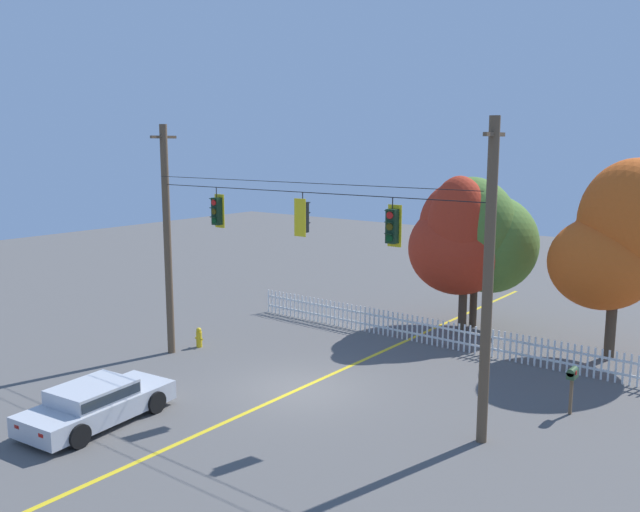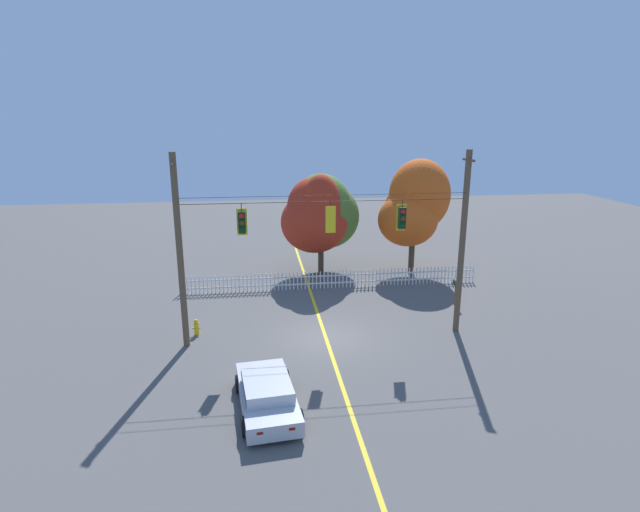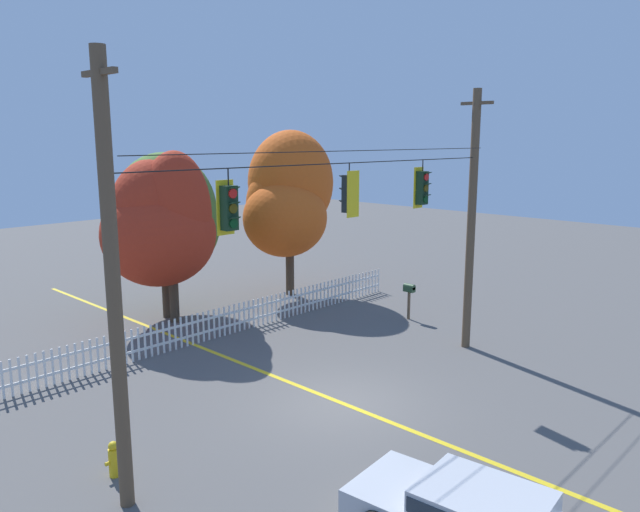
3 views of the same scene
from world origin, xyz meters
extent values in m
plane|color=#565451|center=(0.00, 0.00, 0.00)|extent=(80.00, 80.00, 0.00)
cube|color=gold|center=(0.00, 0.00, 0.00)|extent=(0.16, 36.00, 0.01)
cylinder|color=brown|center=(-6.18, 0.00, 4.19)|extent=(0.27, 0.27, 8.37)
cylinder|color=brown|center=(6.18, 0.00, 4.19)|extent=(0.27, 0.27, 8.37)
cube|color=brown|center=(-6.18, 0.00, 7.92)|extent=(0.10, 1.10, 0.10)
cube|color=brown|center=(6.18, 0.00, 7.92)|extent=(0.10, 1.10, 0.10)
cylinder|color=black|center=(0.00, 0.00, 6.25)|extent=(12.16, 0.02, 0.02)
cylinder|color=black|center=(0.00, -0.25, 6.55)|extent=(12.16, 0.02, 0.02)
cylinder|color=black|center=(-3.56, 0.00, 6.08)|extent=(0.03, 0.03, 0.35)
cube|color=yellow|center=(-3.56, 0.13, 5.45)|extent=(0.43, 0.02, 1.13)
cube|color=black|center=(-3.56, 0.00, 5.45)|extent=(0.30, 0.24, 0.91)
cylinder|color=red|center=(-3.56, -0.14, 5.75)|extent=(0.20, 0.03, 0.20)
cube|color=black|center=(-3.56, -0.18, 5.87)|extent=(0.22, 0.12, 0.06)
cylinder|color=#463B09|center=(-3.56, -0.14, 5.45)|extent=(0.20, 0.03, 0.20)
cube|color=black|center=(-3.56, -0.18, 5.56)|extent=(0.22, 0.12, 0.06)
cylinder|color=#073513|center=(-3.56, -0.14, 5.14)|extent=(0.20, 0.03, 0.20)
cube|color=black|center=(-3.56, -0.18, 5.26)|extent=(0.22, 0.12, 0.06)
cylinder|color=black|center=(0.17, 0.00, 6.11)|extent=(0.03, 0.03, 0.29)
cube|color=yellow|center=(0.17, -0.13, 5.50)|extent=(0.43, 0.02, 1.15)
cube|color=black|center=(0.17, 0.00, 5.50)|extent=(0.30, 0.24, 0.92)
cylinder|color=red|center=(0.17, 0.14, 5.81)|extent=(0.20, 0.03, 0.20)
cube|color=black|center=(0.17, 0.18, 5.92)|extent=(0.22, 0.12, 0.06)
cylinder|color=#463B09|center=(0.17, 0.14, 5.50)|extent=(0.20, 0.03, 0.20)
cube|color=black|center=(0.17, 0.18, 5.61)|extent=(0.22, 0.12, 0.06)
cylinder|color=#073513|center=(0.17, 0.14, 5.19)|extent=(0.20, 0.03, 0.20)
cube|color=black|center=(0.17, 0.18, 5.30)|extent=(0.22, 0.12, 0.06)
cylinder|color=black|center=(3.34, 0.00, 6.09)|extent=(0.03, 0.03, 0.32)
cube|color=yellow|center=(3.34, 0.13, 5.46)|extent=(0.43, 0.02, 1.17)
cube|color=black|center=(3.34, 0.00, 5.46)|extent=(0.30, 0.24, 0.94)
cylinder|color=red|center=(3.34, -0.14, 5.77)|extent=(0.20, 0.03, 0.20)
cube|color=black|center=(3.34, -0.18, 5.89)|extent=(0.22, 0.12, 0.06)
cylinder|color=#463B09|center=(3.34, -0.14, 5.46)|extent=(0.20, 0.03, 0.20)
cube|color=black|center=(3.34, -0.18, 5.58)|extent=(0.22, 0.12, 0.06)
cylinder|color=#073513|center=(3.34, -0.14, 5.15)|extent=(0.20, 0.03, 0.20)
cube|color=black|center=(3.34, -0.18, 5.26)|extent=(0.22, 0.12, 0.06)
cube|color=white|center=(-6.05, 6.75, 0.53)|extent=(0.06, 0.04, 1.05)
cube|color=white|center=(-5.82, 6.75, 0.53)|extent=(0.06, 0.04, 1.05)
cube|color=white|center=(-5.60, 6.75, 0.53)|extent=(0.06, 0.04, 1.05)
cube|color=white|center=(-5.38, 6.75, 0.53)|extent=(0.06, 0.04, 1.05)
cube|color=white|center=(-5.15, 6.75, 0.53)|extent=(0.06, 0.04, 1.05)
cube|color=white|center=(-4.93, 6.75, 0.53)|extent=(0.06, 0.04, 1.05)
cube|color=white|center=(-4.71, 6.75, 0.53)|extent=(0.06, 0.04, 1.05)
cube|color=white|center=(-4.49, 6.75, 0.53)|extent=(0.06, 0.04, 1.05)
cube|color=white|center=(-4.26, 6.75, 0.53)|extent=(0.06, 0.04, 1.05)
cube|color=white|center=(-4.04, 6.75, 0.53)|extent=(0.06, 0.04, 1.05)
cube|color=white|center=(-3.82, 6.75, 0.53)|extent=(0.06, 0.04, 1.05)
cube|color=white|center=(-3.59, 6.75, 0.53)|extent=(0.06, 0.04, 1.05)
cube|color=white|center=(-3.37, 6.75, 0.53)|extent=(0.06, 0.04, 1.05)
cube|color=white|center=(-3.15, 6.75, 0.53)|extent=(0.06, 0.04, 1.05)
cube|color=white|center=(-2.92, 6.75, 0.53)|extent=(0.06, 0.04, 1.05)
cube|color=white|center=(-2.70, 6.75, 0.53)|extent=(0.06, 0.04, 1.05)
cube|color=white|center=(-2.48, 6.75, 0.53)|extent=(0.06, 0.04, 1.05)
cube|color=white|center=(-2.25, 6.75, 0.53)|extent=(0.06, 0.04, 1.05)
cube|color=white|center=(-2.03, 6.75, 0.53)|extent=(0.06, 0.04, 1.05)
cube|color=white|center=(-1.81, 6.75, 0.53)|extent=(0.06, 0.04, 1.05)
cube|color=white|center=(-1.59, 6.75, 0.53)|extent=(0.06, 0.04, 1.05)
cube|color=white|center=(-1.36, 6.75, 0.53)|extent=(0.06, 0.04, 1.05)
cube|color=white|center=(-1.14, 6.75, 0.53)|extent=(0.06, 0.04, 1.05)
cube|color=white|center=(-0.92, 6.75, 0.53)|extent=(0.06, 0.04, 1.05)
cube|color=white|center=(-0.69, 6.75, 0.53)|extent=(0.06, 0.04, 1.05)
cube|color=white|center=(-0.47, 6.75, 0.53)|extent=(0.06, 0.04, 1.05)
cube|color=white|center=(-0.25, 6.75, 0.53)|extent=(0.06, 0.04, 1.05)
cube|color=white|center=(-0.02, 6.75, 0.53)|extent=(0.06, 0.04, 1.05)
cube|color=white|center=(0.20, 6.75, 0.53)|extent=(0.06, 0.04, 1.05)
cube|color=white|center=(0.42, 6.75, 0.53)|extent=(0.06, 0.04, 1.05)
cube|color=white|center=(0.64, 6.75, 0.53)|extent=(0.06, 0.04, 1.05)
cube|color=white|center=(0.87, 6.75, 0.53)|extent=(0.06, 0.04, 1.05)
cube|color=white|center=(1.09, 6.75, 0.53)|extent=(0.06, 0.04, 1.05)
cube|color=white|center=(1.31, 6.75, 0.53)|extent=(0.06, 0.04, 1.05)
cube|color=white|center=(1.54, 6.75, 0.53)|extent=(0.06, 0.04, 1.05)
cube|color=white|center=(1.76, 6.75, 0.53)|extent=(0.06, 0.04, 1.05)
cube|color=white|center=(1.98, 6.75, 0.53)|extent=(0.06, 0.04, 1.05)
cube|color=white|center=(2.21, 6.75, 0.53)|extent=(0.06, 0.04, 1.05)
cube|color=white|center=(2.43, 6.75, 0.53)|extent=(0.06, 0.04, 1.05)
cube|color=white|center=(2.65, 6.75, 0.53)|extent=(0.06, 0.04, 1.05)
cube|color=white|center=(2.88, 6.75, 0.53)|extent=(0.06, 0.04, 1.05)
cube|color=white|center=(3.10, 6.75, 0.53)|extent=(0.06, 0.04, 1.05)
cube|color=white|center=(3.32, 6.75, 0.53)|extent=(0.06, 0.04, 1.05)
cube|color=white|center=(3.54, 6.75, 0.53)|extent=(0.06, 0.04, 1.05)
cube|color=white|center=(3.77, 6.75, 0.53)|extent=(0.06, 0.04, 1.05)
cube|color=white|center=(3.99, 6.75, 0.53)|extent=(0.06, 0.04, 1.05)
cube|color=white|center=(4.21, 6.75, 0.53)|extent=(0.06, 0.04, 1.05)
cube|color=white|center=(4.44, 6.75, 0.53)|extent=(0.06, 0.04, 1.05)
cube|color=white|center=(4.66, 6.75, 0.53)|extent=(0.06, 0.04, 1.05)
cube|color=white|center=(4.88, 6.75, 0.53)|extent=(0.06, 0.04, 1.05)
cube|color=white|center=(5.11, 6.75, 0.53)|extent=(0.06, 0.04, 1.05)
cube|color=white|center=(5.33, 6.75, 0.53)|extent=(0.06, 0.04, 1.05)
cube|color=white|center=(5.55, 6.75, 0.53)|extent=(0.06, 0.04, 1.05)
cube|color=white|center=(5.78, 6.75, 0.53)|extent=(0.06, 0.04, 1.05)
cube|color=white|center=(6.00, 6.75, 0.53)|extent=(0.06, 0.04, 1.05)
cube|color=white|center=(6.22, 6.75, 0.53)|extent=(0.06, 0.04, 1.05)
cube|color=white|center=(6.44, 6.75, 0.53)|extent=(0.06, 0.04, 1.05)
cube|color=white|center=(6.67, 6.75, 0.53)|extent=(0.06, 0.04, 1.05)
cube|color=white|center=(6.89, 6.75, 0.53)|extent=(0.06, 0.04, 1.05)
cube|color=white|center=(7.11, 6.75, 0.53)|extent=(0.06, 0.04, 1.05)
cube|color=white|center=(7.34, 6.75, 0.53)|extent=(0.06, 0.04, 1.05)
cube|color=white|center=(7.56, 6.75, 0.53)|extent=(0.06, 0.04, 1.05)
cube|color=white|center=(7.78, 6.75, 0.53)|extent=(0.06, 0.04, 1.05)
cube|color=white|center=(8.01, 6.75, 0.53)|extent=(0.06, 0.04, 1.05)
cube|color=white|center=(8.23, 6.75, 0.53)|extent=(0.06, 0.04, 1.05)
cube|color=white|center=(8.45, 6.75, 0.53)|extent=(0.06, 0.04, 1.05)
cube|color=white|center=(8.68, 6.75, 0.53)|extent=(0.06, 0.04, 1.05)
cube|color=white|center=(8.90, 6.75, 0.53)|extent=(0.06, 0.04, 1.05)
cube|color=white|center=(9.12, 6.75, 0.53)|extent=(0.06, 0.04, 1.05)
cube|color=white|center=(9.34, 6.75, 0.53)|extent=(0.06, 0.04, 1.05)
cube|color=white|center=(9.57, 6.75, 0.53)|extent=(0.06, 0.04, 1.05)
cube|color=white|center=(9.79, 6.75, 0.53)|extent=(0.06, 0.04, 1.05)
cube|color=white|center=(10.01, 6.75, 0.53)|extent=(0.06, 0.04, 1.05)
cube|color=white|center=(1.31, 6.78, 0.32)|extent=(17.40, 0.03, 0.08)
cube|color=white|center=(1.31, 6.78, 0.76)|extent=(17.40, 0.03, 0.08)
cylinder|color=#473828|center=(1.03, 9.44, 1.14)|extent=(0.35, 0.35, 2.28)
ellipsoid|color=#B22D19|center=(0.66, 9.66, 3.38)|extent=(4.21, 4.10, 3.84)
ellipsoid|color=#B22D19|center=(0.97, 8.96, 4.15)|extent=(2.65, 2.39, 4.57)
ellipsoid|color=#B22D19|center=(0.65, 9.66, 4.33)|extent=(3.37, 3.09, 3.71)
cylinder|color=#473828|center=(1.16, 10.19, 1.19)|extent=(0.31, 0.31, 2.39)
ellipsoid|color=#4C752D|center=(1.62, 10.53, 3.57)|extent=(4.05, 3.80, 4.12)
ellipsoid|color=#4C752D|center=(1.07, 9.83, 4.17)|extent=(3.93, 3.56, 4.38)
ellipsoid|color=#4C752D|center=(1.19, 9.75, 4.24)|extent=(2.80, 2.52, 3.23)
cylinder|color=#473828|center=(6.91, 9.29, 1.31)|extent=(0.37, 0.37, 2.62)
ellipsoid|color=#DB5619|center=(6.50, 9.12, 3.49)|extent=(3.78, 3.44, 3.36)
ellipsoid|color=#DB5619|center=(6.45, 9.73, 3.99)|extent=(2.61, 2.33, 3.37)
ellipsoid|color=#DB5619|center=(7.37, 9.66, 4.94)|extent=(3.89, 3.63, 4.56)
cube|color=#B7BABF|center=(-2.80, -5.57, 0.94)|extent=(1.76, 2.22, 0.42)
cube|color=#232D38|center=(-2.80, -5.57, 0.94)|extent=(1.79, 2.14, 0.27)
cylinder|color=black|center=(-2.07, -4.00, 0.32)|extent=(0.24, 0.65, 0.64)
cube|color=white|center=(-3.52, -3.34, 0.55)|extent=(0.20, 0.06, 0.10)
cube|color=white|center=(-2.54, -3.25, 0.55)|extent=(0.20, 0.06, 0.10)
cylinder|color=gold|center=(-5.86, 1.09, 0.30)|extent=(0.22, 0.22, 0.60)
sphere|color=gold|center=(-5.86, 1.09, 0.67)|extent=(0.20, 0.20, 0.20)
cylinder|color=gold|center=(-6.01, 1.09, 0.33)|extent=(0.08, 0.08, 0.08)
cylinder|color=gold|center=(-5.71, 1.09, 0.33)|extent=(0.08, 0.08, 0.08)
cube|color=brown|center=(7.45, 3.23, 0.54)|extent=(0.08, 0.08, 1.08)
cube|color=#2D4C2D|center=(7.45, 3.23, 1.19)|extent=(0.22, 0.44, 0.20)
cylinder|color=#2D4C2D|center=(7.45, 3.23, 1.29)|extent=(0.22, 0.44, 0.22)
cube|color=red|center=(7.58, 3.13, 1.30)|extent=(0.02, 0.08, 0.12)
camera|label=1|loc=(12.94, -15.65, 7.72)|focal=37.66mm
camera|label=2|loc=(-3.00, -20.73, 9.68)|focal=28.08mm
camera|label=3|loc=(-11.21, -9.89, 6.84)|focal=34.15mm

